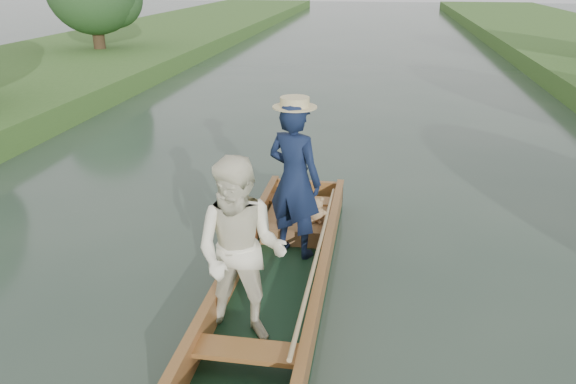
# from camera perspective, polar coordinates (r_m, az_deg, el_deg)

# --- Properties ---
(ground) EXTENTS (120.00, 120.00, 0.00)m
(ground) POSITION_cam_1_polar(r_m,az_deg,el_deg) (6.64, -0.85, -9.55)
(ground) COLOR #283D30
(ground) RESTS_ON ground
(trees_far) EXTENTS (22.99, 15.12, 4.53)m
(trees_far) POSITION_cam_1_polar(r_m,az_deg,el_deg) (15.30, 8.36, 18.41)
(trees_far) COLOR #47331E
(trees_far) RESTS_ON ground
(punt) EXTENTS (1.19, 5.00, 2.06)m
(punt) POSITION_cam_1_polar(r_m,az_deg,el_deg) (6.14, -1.65, -4.59)
(punt) COLOR black
(punt) RESTS_ON ground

